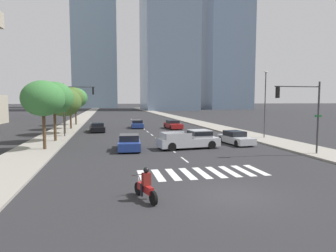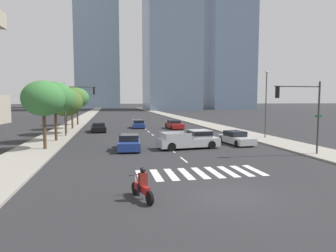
{
  "view_description": "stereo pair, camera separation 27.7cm",
  "coord_description": "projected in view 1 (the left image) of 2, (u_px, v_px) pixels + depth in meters",
  "views": [
    {
      "loc": [
        -5.58,
        -12.2,
        4.37
      ],
      "look_at": [
        0.0,
        14.33,
        2.0
      ],
      "focal_mm": 31.09,
      "sensor_mm": 36.0,
      "label": 1
    },
    {
      "loc": [
        -5.31,
        -12.25,
        4.37
      ],
      "look_at": [
        0.0,
        14.33,
        2.0
      ],
      "focal_mm": 31.09,
      "sensor_mm": 36.0,
      "label": 2
    }
  ],
  "objects": [
    {
      "name": "ground_plane",
      "position": [
        232.0,
        196.0,
        13.42
      ],
      "size": [
        800.0,
        800.0,
        0.0
      ],
      "primitive_type": "plane",
      "color": "#28282B"
    },
    {
      "name": "sidewalk_east",
      "position": [
        221.0,
        128.0,
        45.07
      ],
      "size": [
        4.0,
        260.0,
        0.15
      ],
      "primitive_type": "cube",
      "color": "gray",
      "rests_on": "ground"
    },
    {
      "name": "sidewalk_west",
      "position": [
        62.0,
        132.0,
        40.24
      ],
      "size": [
        4.0,
        260.0,
        0.15
      ],
      "primitive_type": "cube",
      "color": "gray",
      "rests_on": "ground"
    },
    {
      "name": "crosswalk_near",
      "position": [
        202.0,
        173.0,
        17.64
      ],
      "size": [
        7.65,
        2.85,
        0.01
      ],
      "color": "silver",
      "rests_on": "ground"
    },
    {
      "name": "lane_divider_center",
      "position": [
        144.0,
        129.0,
        44.93
      ],
      "size": [
        0.14,
        50.0,
        0.01
      ],
      "color": "silver",
      "rests_on": "ground"
    },
    {
      "name": "motorcycle_lead",
      "position": [
        145.0,
        187.0,
        12.79
      ],
      "size": [
        0.95,
        2.06,
        1.49
      ],
      "rotation": [
        0.0,
        0.0,
        1.89
      ],
      "color": "black",
      "rests_on": "ground"
    },
    {
      "name": "pickup_truck",
      "position": [
        191.0,
        140.0,
        26.62
      ],
      "size": [
        5.78,
        2.55,
        1.67
      ],
      "rotation": [
        0.0,
        0.0,
        0.11
      ],
      "color": "#B7BABF",
      "rests_on": "ground"
    },
    {
      "name": "sedan_red_0",
      "position": [
        173.0,
        125.0,
        45.35
      ],
      "size": [
        2.16,
        4.83,
        1.3
      ],
      "rotation": [
        0.0,
        0.0,
        -1.5
      ],
      "color": "maroon",
      "rests_on": "ground"
    },
    {
      "name": "sedan_black_1",
      "position": [
        97.0,
        128.0,
        40.77
      ],
      "size": [
        2.29,
        4.72,
        1.28
      ],
      "rotation": [
        0.0,
        0.0,
        1.66
      ],
      "color": "black",
      "rests_on": "ground"
    },
    {
      "name": "sedan_blue_2",
      "position": [
        129.0,
        143.0,
        25.78
      ],
      "size": [
        2.21,
        4.57,
        1.4
      ],
      "rotation": [
        0.0,
        0.0,
        1.5
      ],
      "color": "navy",
      "rests_on": "ground"
    },
    {
      "name": "sedan_blue_3",
      "position": [
        137.0,
        124.0,
        46.61
      ],
      "size": [
        2.19,
        4.68,
        1.3
      ],
      "rotation": [
        0.0,
        0.0,
        1.5
      ],
      "color": "navy",
      "rests_on": "ground"
    },
    {
      "name": "sedan_silver_4",
      "position": [
        235.0,
        138.0,
        29.29
      ],
      "size": [
        2.26,
        4.81,
        1.31
      ],
      "rotation": [
        0.0,
        0.0,
        -1.47
      ],
      "color": "#B7BABF",
      "rests_on": "ground"
    },
    {
      "name": "traffic_signal_near",
      "position": [
        303.0,
        105.0,
        22.72
      ],
      "size": [
        4.2,
        0.28,
        5.72
      ],
      "rotation": [
        0.0,
        0.0,
        3.14
      ],
      "color": "#333335",
      "rests_on": "sidewalk_east"
    },
    {
      "name": "traffic_signal_far",
      "position": [
        75.0,
        101.0,
        34.57
      ],
      "size": [
        3.95,
        0.28,
        6.25
      ],
      "color": "#333335",
      "rests_on": "sidewalk_west"
    },
    {
      "name": "street_lamp_east",
      "position": [
        265.0,
        99.0,
        33.02
      ],
      "size": [
        0.5,
        0.24,
        7.56
      ],
      "color": "#3F3F42",
      "rests_on": "sidewalk_east"
    },
    {
      "name": "street_tree_nearest",
      "position": [
        43.0,
        99.0,
        25.06
      ],
      "size": [
        3.63,
        3.63,
        5.96
      ],
      "color": "#4C3823",
      "rests_on": "sidewalk_west"
    },
    {
      "name": "street_tree_second",
      "position": [
        54.0,
        98.0,
        30.35
      ],
      "size": [
        3.93,
        3.93,
        6.2
      ],
      "color": "#4C3823",
      "rests_on": "sidewalk_west"
    },
    {
      "name": "street_tree_third",
      "position": [
        64.0,
        102.0,
        37.26
      ],
      "size": [
        4.38,
        4.38,
        5.92
      ],
      "color": "#4C3823",
      "rests_on": "sidewalk_west"
    },
    {
      "name": "street_tree_fourth",
      "position": [
        70.0,
        98.0,
        43.75
      ],
      "size": [
        4.0,
        4.0,
        6.36
      ],
      "color": "#4C3823",
      "rests_on": "sidewalk_west"
    },
    {
      "name": "street_tree_fifth",
      "position": [
        75.0,
        98.0,
        51.03
      ],
      "size": [
        4.13,
        4.13,
        6.47
      ],
      "color": "#4C3823",
      "rests_on": "sidewalk_west"
    },
    {
      "name": "office_tower_left_skyline",
      "position": [
        95.0,
        39.0,
        180.38
      ],
      "size": [
        26.02,
        26.61,
        93.42
      ],
      "color": "#7A93A8",
      "rests_on": "ground"
    },
    {
      "name": "office_tower_right_skyline",
      "position": [
        227.0,
        24.0,
        150.19
      ],
      "size": [
        22.31,
        20.75,
        96.53
      ],
      "color": "slate",
      "rests_on": "ground"
    }
  ]
}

